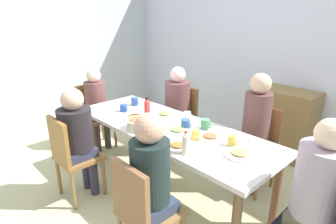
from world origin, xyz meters
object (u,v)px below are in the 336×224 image
(chair_4, at_px, (181,116))
(bottle_1, at_px, (147,109))
(person_0, at_px, (318,189))
(person_2, at_px, (96,102))
(person_4, at_px, (177,102))
(person_1, at_px, (77,133))
(side_cabinet, at_px, (285,124))
(plate_5, at_px, (178,146))
(cup_1, at_px, (205,124))
(plate_0, at_px, (240,154))
(cup_0, at_px, (124,108))
(plate_2, at_px, (165,114))
(person_3, at_px, (256,124))
(bottle_0, at_px, (186,144))
(bottle_2, at_px, (159,132))
(cup_6, at_px, (135,101))
(person_5, at_px, (152,178))
(cup_2, at_px, (195,135))
(cup_5, at_px, (232,141))
(plate_1, at_px, (135,117))
(chair_0, at_px, (326,224))
(dining_table, at_px, (168,133))
(cup_3, at_px, (187,115))
(chair_1, at_px, (71,154))
(plate_4, at_px, (210,137))
(chair_5, at_px, (143,209))
(chair_2, at_px, (94,112))
(plate_3, at_px, (177,130))
(cup_4, at_px, (186,124))
(bowl_0, at_px, (140,123))
(chair_3, at_px, (258,143))

(chair_4, relative_size, bottle_1, 3.95)
(person_0, bearing_deg, person_2, 180.00)
(person_2, bearing_deg, person_4, 39.18)
(person_1, bearing_deg, side_cabinet, 66.71)
(person_4, distance_m, plate_5, 1.38)
(plate_5, bearing_deg, cup_1, 102.07)
(plate_0, height_order, cup_0, cup_0)
(plate_2, relative_size, cup_0, 1.97)
(person_3, height_order, plate_5, person_3)
(person_2, distance_m, side_cabinet, 2.56)
(bottle_0, distance_m, bottle_2, 0.31)
(person_0, xyz_separation_m, cup_6, (-2.21, 0.17, 0.06))
(person_5, relative_size, cup_2, 11.40)
(person_2, height_order, person_5, person_5)
(cup_5, distance_m, bottle_0, 0.44)
(plate_1, bearing_deg, cup_1, 24.38)
(bottle_1, bearing_deg, bottle_0, -19.42)
(person_3, bearing_deg, person_4, 179.93)
(side_cabinet, bearing_deg, cup_1, -96.14)
(cup_0, bearing_deg, chair_0, 1.71)
(dining_table, relative_size, cup_3, 20.15)
(side_cabinet, bearing_deg, chair_1, -112.54)
(person_0, distance_m, plate_4, 0.97)
(person_3, xyz_separation_m, cup_1, (-0.27, -0.48, 0.05))
(bottle_2, bearing_deg, chair_4, 125.61)
(chair_5, height_order, cup_6, chair_5)
(chair_2, distance_m, person_5, 2.22)
(plate_2, bearing_deg, cup_5, -5.38)
(plate_0, distance_m, plate_2, 1.11)
(chair_2, height_order, plate_4, chair_2)
(plate_1, height_order, bottle_1, bottle_1)
(person_0, xyz_separation_m, plate_3, (-1.27, -0.04, 0.03))
(chair_2, bearing_deg, cup_6, 12.51)
(person_2, height_order, plate_4, person_2)
(cup_4, bearing_deg, chair_0, -3.87)
(person_0, height_order, person_2, person_0)
(cup_3, xyz_separation_m, bottle_2, (0.24, -0.62, 0.06))
(bowl_0, relative_size, cup_2, 2.34)
(chair_4, bearing_deg, dining_table, -54.06)
(person_1, xyz_separation_m, plate_2, (0.32, 0.89, 0.06))
(person_5, relative_size, cup_6, 9.78)
(plate_3, bearing_deg, dining_table, 168.03)
(chair_3, distance_m, cup_4, 0.86)
(chair_0, xyz_separation_m, bottle_2, (-1.31, -0.31, 0.34))
(plate_5, bearing_deg, cup_0, 169.53)
(cup_3, bearing_deg, cup_6, -169.54)
(chair_3, relative_size, plate_1, 3.63)
(person_1, height_order, person_5, person_5)
(bottle_1, bearing_deg, cup_1, 19.70)
(chair_4, distance_m, side_cabinet, 1.38)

